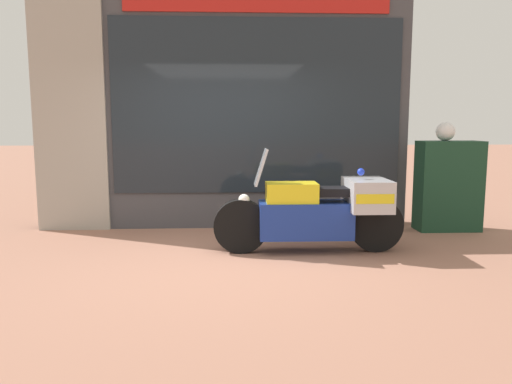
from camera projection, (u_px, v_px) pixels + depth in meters
The scene contains 6 objects.
ground_plane at pixel (223, 260), 5.84m from camera, with size 60.00×60.00×0.00m, color #9E6B56.
shop_building at pixel (195, 110), 7.55m from camera, with size 5.56×0.55×3.56m.
window_display at pixel (254, 195), 7.80m from camera, with size 4.06×0.30×2.01m.
paramedic_motorcycle at pixel (322, 209), 6.15m from camera, with size 2.35×0.75×1.29m.
utility_cabinet at pixel (448, 186), 7.39m from camera, with size 0.92×0.43×1.33m, color #193D28.
white_helmet at pixel (445, 132), 7.30m from camera, with size 0.27×0.27×0.27m, color white.
Camera 1 is at (0.12, -5.69, 1.60)m, focal length 35.00 mm.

